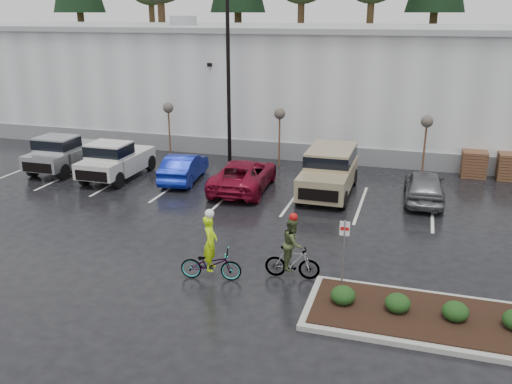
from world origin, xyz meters
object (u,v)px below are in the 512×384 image
(pickup_silver, at_px, (68,151))
(cyclist_olive, at_px, (293,254))
(sapling_mid, at_px, (280,117))
(pallet_stack_a, at_px, (474,164))
(pickup_white, at_px, (120,158))
(pallet_stack_b, at_px, (510,166))
(sapling_west, at_px, (168,111))
(suv_tan, at_px, (328,173))
(sapling_east, at_px, (427,125))
(car_blue, at_px, (184,167))
(lamppost, at_px, (228,60))
(car_red, at_px, (244,175))
(fire_lane_sign, at_px, (344,246))
(cyclist_hivis, at_px, (211,258))
(car_grey, at_px, (424,186))

(pickup_silver, height_order, cyclist_olive, cyclist_olive)
(sapling_mid, height_order, pallet_stack_a, sapling_mid)
(sapling_mid, xyz_separation_m, pickup_white, (-7.30, -4.21, -1.75))
(pallet_stack_b, bearing_deg, cyclist_olive, -120.50)
(pickup_white, bearing_deg, sapling_mid, 29.96)
(sapling_west, bearing_deg, suv_tan, -21.81)
(sapling_mid, distance_m, sapling_east, 7.50)
(sapling_east, bearing_deg, car_blue, -160.95)
(pickup_white, bearing_deg, lamppost, 33.75)
(lamppost, distance_m, pickup_white, 7.45)
(sapling_mid, distance_m, suv_tan, 5.45)
(car_blue, height_order, car_red, car_red)
(sapling_mid, height_order, pickup_silver, sapling_mid)
(fire_lane_sign, bearing_deg, sapling_mid, 112.49)
(car_blue, bearing_deg, suv_tan, 172.51)
(sapling_mid, height_order, sapling_east, same)
(pallet_stack_b, height_order, pickup_silver, pickup_silver)
(sapling_mid, xyz_separation_m, car_blue, (-3.87, -3.93, -2.04))
(suv_tan, bearing_deg, cyclist_hivis, -102.41)
(car_blue, bearing_deg, fire_lane_sign, 128.59)
(sapling_west, height_order, sapling_east, same)
(cyclist_hivis, bearing_deg, pickup_silver, 41.31)
(sapling_mid, distance_m, car_red, 4.90)
(fire_lane_sign, bearing_deg, car_red, 125.10)
(lamppost, relative_size, cyclist_hivis, 3.94)
(pickup_white, bearing_deg, car_grey, 1.84)
(lamppost, height_order, car_red, lamppost)
(cyclist_olive, bearing_deg, pallet_stack_b, -35.16)
(sapling_mid, relative_size, pallet_stack_a, 2.37)
(sapling_west, height_order, pallet_stack_b, sapling_west)
(sapling_west, height_order, pickup_silver, sapling_west)
(sapling_west, relative_size, suv_tan, 0.63)
(sapling_east, xyz_separation_m, pickup_white, (-14.80, -4.21, -1.75))
(suv_tan, bearing_deg, car_blue, 179.85)
(car_blue, bearing_deg, car_red, 163.93)
(car_grey, bearing_deg, cyclist_hivis, 54.65)
(pickup_silver, relative_size, cyclist_hivis, 2.22)
(sapling_west, xyz_separation_m, cyclist_olive, (10.20, -12.58, -1.92))
(sapling_mid, distance_m, fire_lane_sign, 13.92)
(car_red, xyz_separation_m, cyclist_hivis, (1.86, -8.98, 0.00))
(pallet_stack_a, bearing_deg, car_red, -152.84)
(pickup_white, bearing_deg, pickup_silver, 172.04)
(car_red, height_order, cyclist_olive, cyclist_olive)
(lamppost, height_order, sapling_east, lamppost)
(pickup_white, bearing_deg, fire_lane_sign, -34.29)
(pallet_stack_b, bearing_deg, pickup_white, -164.67)
(pallet_stack_b, height_order, pickup_white, pickup_white)
(sapling_east, height_order, car_blue, sapling_east)
(sapling_mid, bearing_deg, cyclist_hivis, -84.57)
(lamppost, bearing_deg, car_blue, -115.08)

